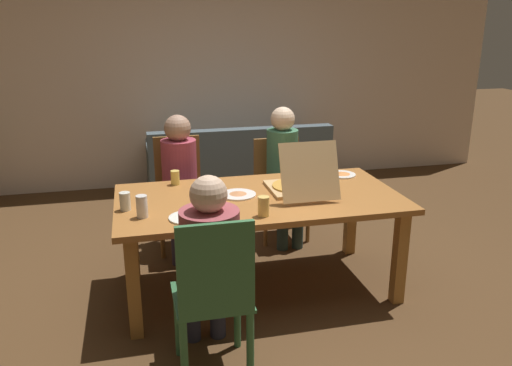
{
  "coord_description": "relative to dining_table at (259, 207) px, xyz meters",
  "views": [
    {
      "loc": [
        -0.84,
        -3.4,
        1.94
      ],
      "look_at": [
        0.0,
        0.1,
        0.81
      ],
      "focal_mm": 36.13,
      "sensor_mm": 36.0,
      "label": 1
    }
  ],
  "objects": [
    {
      "name": "drinking_glass_3",
      "position": [
        -0.56,
        0.42,
        0.14
      ],
      "size": [
        0.07,
        0.07,
        0.11
      ],
      "primitive_type": "cylinder",
      "color": "#E6C85C",
      "rests_on": "dining_table"
    },
    {
      "name": "person_0",
      "position": [
        -0.49,
        0.82,
        0.05
      ],
      "size": [
        0.3,
        0.54,
        1.19
      ],
      "color": "#342E47",
      "rests_on": "ground"
    },
    {
      "name": "dining_table",
      "position": [
        0.0,
        0.0,
        0.0
      ],
      "size": [
        2.03,
        1.05,
        0.74
      ],
      "color": "#A1642E",
      "rests_on": "ground"
    },
    {
      "name": "drinking_glass_0",
      "position": [
        -0.07,
        -0.39,
        0.15
      ],
      "size": [
        0.07,
        0.07,
        0.13
      ],
      "primitive_type": "cylinder",
      "color": "#E6C063",
      "rests_on": "dining_table"
    },
    {
      "name": "couch",
      "position": [
        0.29,
        2.22,
        -0.36
      ],
      "size": [
        2.02,
        0.87,
        0.84
      ],
      "color": "#47555B",
      "rests_on": "ground"
    },
    {
      "name": "pizza_box_0",
      "position": [
        0.31,
        0.03,
        0.14
      ],
      "size": [
        0.41,
        0.57,
        0.41
      ],
      "color": "tan",
      "rests_on": "dining_table"
    },
    {
      "name": "chair_0",
      "position": [
        -0.49,
        0.98,
        -0.11
      ],
      "size": [
        0.43,
        0.44,
        0.97
      ],
      "color": "brown",
      "rests_on": "ground"
    },
    {
      "name": "drinking_glass_1",
      "position": [
        -0.93,
        -0.07,
        0.15
      ],
      "size": [
        0.07,
        0.07,
        0.12
      ],
      "primitive_type": "cylinder",
      "color": "silver",
      "rests_on": "dining_table"
    },
    {
      "name": "plate_1",
      "position": [
        0.78,
        0.35,
        0.1
      ],
      "size": [
        0.23,
        0.23,
        0.03
      ],
      "color": "white",
      "rests_on": "dining_table"
    },
    {
      "name": "plate_2",
      "position": [
        -0.14,
        0.05,
        0.1
      ],
      "size": [
        0.26,
        0.26,
        0.03
      ],
      "color": "white",
      "rests_on": "dining_table"
    },
    {
      "name": "chair_2",
      "position": [
        -0.49,
        -0.96,
        -0.12
      ],
      "size": [
        0.42,
        0.42,
        0.99
      ],
      "color": "#346A40",
      "rests_on": "ground"
    },
    {
      "name": "back_wall",
      "position": [
        0.0,
        2.86,
        0.72
      ],
      "size": [
        7.52,
        0.12,
        2.75
      ],
      "primitive_type": "cube",
      "color": "beige",
      "rests_on": "ground"
    },
    {
      "name": "person_2",
      "position": [
        -0.49,
        -0.8,
        0.04
      ],
      "size": [
        0.33,
        0.53,
        1.18
      ],
      "color": "#2E2D41",
      "rests_on": "ground"
    },
    {
      "name": "person_1",
      "position": [
        0.44,
        0.85,
        0.07
      ],
      "size": [
        0.28,
        0.48,
        1.22
      ],
      "color": "#2C4341",
      "rests_on": "ground"
    },
    {
      "name": "chair_1",
      "position": [
        0.44,
        1.0,
        -0.13
      ],
      "size": [
        0.45,
        0.42,
        0.9
      ],
      "color": "olive",
      "rests_on": "ground"
    },
    {
      "name": "drinking_glass_2",
      "position": [
        -0.83,
        -0.23,
        0.16
      ],
      "size": [
        0.07,
        0.07,
        0.15
      ],
      "primitive_type": "cylinder",
      "color": "silver",
      "rests_on": "dining_table"
    },
    {
      "name": "plate_0",
      "position": [
        -0.54,
        -0.32,
        0.09
      ],
      "size": [
        0.25,
        0.25,
        0.01
      ],
      "color": "white",
      "rests_on": "dining_table"
    },
    {
      "name": "ground_plane",
      "position": [
        0.0,
        0.0,
        -0.65
      ],
      "size": [
        20.0,
        20.0,
        0.0
      ],
      "primitive_type": "plane",
      "color": "#4E331C"
    }
  ]
}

